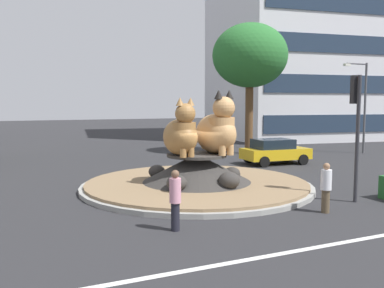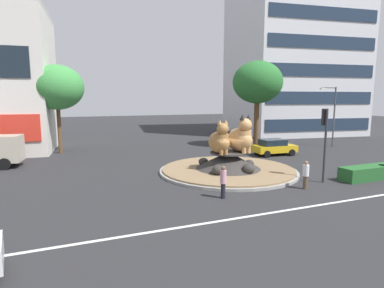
% 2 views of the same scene
% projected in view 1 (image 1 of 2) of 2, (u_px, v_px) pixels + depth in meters
% --- Properties ---
extents(ground_plane, '(160.00, 160.00, 0.00)m').
position_uv_depth(ground_plane, '(197.00, 188.00, 18.22)').
color(ground_plane, '#28282B').
extents(lane_centreline, '(112.00, 0.20, 0.01)m').
position_uv_depth(lane_centreline, '(328.00, 245.00, 10.84)').
color(lane_centreline, silver).
rests_on(lane_centreline, ground).
extents(roundabout_island, '(10.06, 10.06, 1.51)m').
position_uv_depth(roundabout_island, '(197.00, 176.00, 18.15)').
color(roundabout_island, gray).
rests_on(roundabout_island, ground).
extents(cat_statue_tabby, '(1.60, 2.47, 2.43)m').
position_uv_depth(cat_statue_tabby, '(181.00, 134.00, 17.39)').
color(cat_statue_tabby, '#9E703D').
rests_on(cat_statue_tabby, roundabout_island).
extents(cat_statue_calico, '(1.80, 2.87, 2.75)m').
position_uv_depth(cat_statue_calico, '(217.00, 131.00, 18.07)').
color(cat_statue_calico, tan).
rests_on(cat_statue_calico, roundabout_island).
extents(traffic_light_mast, '(0.36, 0.45, 4.73)m').
position_uv_depth(traffic_light_mast, '(356.00, 114.00, 15.40)').
color(traffic_light_mast, '#2D2D33').
rests_on(traffic_light_mast, ground).
extents(office_tower, '(19.17, 17.82, 25.53)m').
position_uv_depth(office_tower, '(301.00, 20.00, 45.14)').
color(office_tower, silver).
rests_on(office_tower, ground).
extents(broadleaf_tree_behind_island, '(5.44, 5.44, 9.46)m').
position_uv_depth(broadleaf_tree_behind_island, '(250.00, 56.00, 29.99)').
color(broadleaf_tree_behind_island, brown).
rests_on(broadleaf_tree_behind_island, ground).
extents(streetlight_arm, '(2.19, 0.24, 6.64)m').
position_uv_depth(streetlight_arm, '(363.00, 101.00, 30.45)').
color(streetlight_arm, '#4C4C51').
rests_on(streetlight_arm, ground).
extents(pedestrian_white_shirt, '(0.36, 0.36, 1.70)m').
position_uv_depth(pedestrian_white_shirt, '(326.00, 187.00, 14.00)').
color(pedestrian_white_shirt, brown).
rests_on(pedestrian_white_shirt, ground).
extents(pedestrian_pink_shirt, '(0.34, 0.34, 1.79)m').
position_uv_depth(pedestrian_pink_shirt, '(175.00, 198.00, 12.00)').
color(pedestrian_pink_shirt, black).
rests_on(pedestrian_pink_shirt, ground).
extents(sedan_on_far_lane, '(4.17, 2.32, 1.53)m').
position_uv_depth(sedan_on_far_lane, '(275.00, 151.00, 25.34)').
color(sedan_on_far_lane, gold).
rests_on(sedan_on_far_lane, ground).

